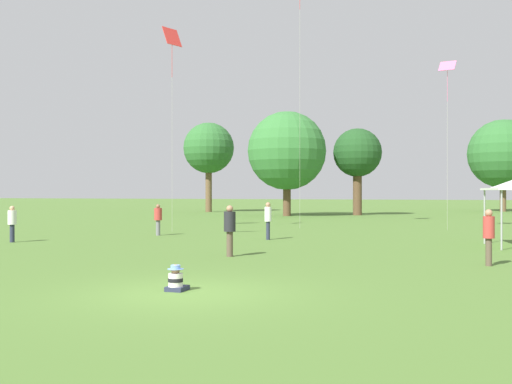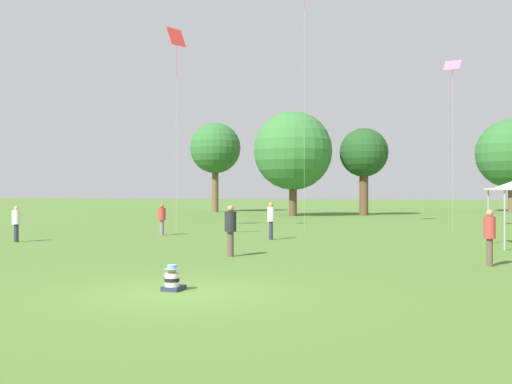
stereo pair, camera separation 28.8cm
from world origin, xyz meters
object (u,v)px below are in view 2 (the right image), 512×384
(distant_tree_1, at_px, (511,154))
(distant_tree_3, at_px, (293,151))
(person_standing_2, at_px, (16,221))
(person_standing_4, at_px, (490,232))
(kite_3, at_px, (452,71))
(person_standing_0, at_px, (230,226))
(person_standing_1, at_px, (271,217))
(seated_toddler, at_px, (172,280))
(person_standing_3, at_px, (162,217))
(distant_tree_2, at_px, (215,149))
(kite_4, at_px, (176,43))
(distant_tree_0, at_px, (364,154))

(distant_tree_1, height_order, distant_tree_3, distant_tree_1)
(person_standing_2, bearing_deg, person_standing_4, -113.03)
(kite_3, bearing_deg, person_standing_2, -85.29)
(person_standing_0, xyz_separation_m, person_standing_1, (-0.54, 7.15, 0.01))
(seated_toddler, distance_m, person_standing_0, 7.04)
(person_standing_2, xyz_separation_m, person_standing_3, (4.33, 5.40, -0.01))
(person_standing_1, distance_m, distant_tree_1, 46.24)
(distant_tree_1, height_order, distant_tree_2, distant_tree_1)
(kite_4, distance_m, distant_tree_2, 31.50)
(seated_toddler, height_order, kite_4, kite_4)
(person_standing_1, distance_m, distant_tree_2, 37.61)
(person_standing_3, bearing_deg, distant_tree_2, -16.31)
(seated_toddler, relative_size, person_standing_3, 0.38)
(person_standing_2, distance_m, person_standing_3, 6.92)
(person_standing_1, distance_m, distant_tree_0, 29.54)
(distant_tree_1, bearing_deg, kite_4, -118.40)
(distant_tree_1, distance_m, distant_tree_3, 26.67)
(distant_tree_0, bearing_deg, seated_toddler, -89.05)
(seated_toddler, distance_m, distant_tree_1, 59.35)
(distant_tree_0, height_order, distant_tree_2, distant_tree_2)
(seated_toddler, relative_size, distant_tree_1, 0.06)
(person_standing_2, distance_m, kite_4, 13.05)
(person_standing_0, xyz_separation_m, person_standing_4, (8.14, -0.31, -0.02))
(distant_tree_0, bearing_deg, person_standing_0, -90.51)
(seated_toddler, xyz_separation_m, distant_tree_2, (-16.99, 47.89, 6.53))
(person_standing_1, relative_size, distant_tree_0, 0.21)
(person_standing_3, relative_size, kite_3, 0.16)
(person_standing_2, xyz_separation_m, kite_4, (3.85, 8.19, 9.40))
(person_standing_4, xyz_separation_m, kite_3, (-0.61, 16.44, 7.90))
(distant_tree_1, bearing_deg, kite_3, -101.36)
(person_standing_0, bearing_deg, kite_3, -169.88)
(person_standing_4, relative_size, kite_3, 0.17)
(seated_toddler, height_order, person_standing_4, person_standing_4)
(person_standing_3, relative_size, distant_tree_1, 0.16)
(seated_toddler, xyz_separation_m, person_standing_0, (-1.04, 6.92, 0.78))
(person_standing_3, xyz_separation_m, person_standing_4, (14.61, -8.51, 0.09))
(person_standing_0, bearing_deg, distant_tree_2, -123.59)
(person_standing_1, bearing_deg, person_standing_3, -159.13)
(seated_toddler, bearing_deg, person_standing_4, 45.14)
(seated_toddler, distance_m, person_standing_2, 15.34)
(person_standing_3, bearing_deg, person_standing_4, -152.66)
(person_standing_1, distance_m, kite_4, 11.94)
(person_standing_2, distance_m, person_standing_4, 19.20)
(person_standing_3, bearing_deg, person_standing_0, -174.13)
(distant_tree_2, distance_m, distant_tree_3, 13.17)
(distant_tree_0, relative_size, distant_tree_1, 0.80)
(person_standing_2, height_order, distant_tree_0, distant_tree_0)
(person_standing_1, xyz_separation_m, kite_3, (8.06, 8.97, 7.87))
(person_standing_0, height_order, distant_tree_3, distant_tree_3)
(person_standing_4, height_order, kite_3, kite_3)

